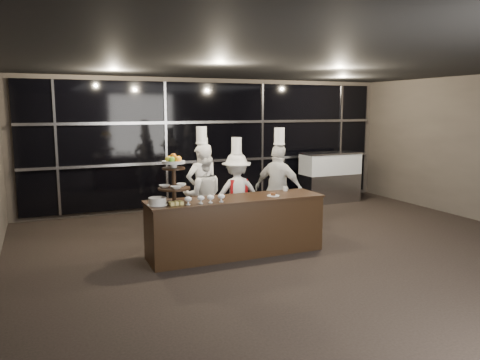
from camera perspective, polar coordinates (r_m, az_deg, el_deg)
name	(u,v)px	position (r m, az deg, el deg)	size (l,w,h in m)	color
room	(340,168)	(6.65, 12.06, 1.47)	(10.00, 10.00, 10.00)	black
window_wall	(216,143)	(11.03, -2.97, 4.50)	(8.60, 0.10, 2.80)	black
buffet_counter	(236,226)	(7.48, -0.50, -5.60)	(2.84, 0.74, 0.92)	black
display_stand	(174,175)	(6.99, -8.08, 0.59)	(0.48, 0.48, 0.74)	black
compotes	(205,198)	(6.96, -4.26, -2.20)	(0.63, 0.11, 0.12)	silver
layer_cake	(157,201)	(6.94, -10.04, -2.58)	(0.30, 0.30, 0.11)	white
pastry_squares	(176,203)	(6.89, -7.78, -2.82)	(0.20, 0.13, 0.05)	#D9C76A
small_plate	(273,195)	(7.54, 4.07, -1.85)	(0.20, 0.20, 0.05)	white
chef_cup	(285,189)	(8.04, 5.53, -1.07)	(0.08, 0.08, 0.07)	white
display_case	(330,174)	(11.84, 10.91, 0.66)	(1.47, 0.64, 1.24)	#A5A5AA
chef_a	(202,189)	(8.46, -4.63, -1.09)	(0.68, 0.51, 2.00)	silver
chef_b	(203,195)	(8.51, -4.52, -1.80)	(0.85, 0.73, 1.80)	white
chef_c	(237,193)	(8.73, -0.42, -1.55)	(1.02, 0.66, 1.79)	white
chef_d	(279,189)	(8.63, 4.73, -1.06)	(0.88, 1.04, 1.97)	silver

